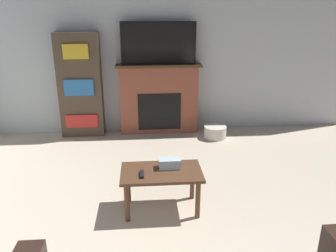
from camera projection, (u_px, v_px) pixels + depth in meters
The scene contains 8 objects.
wall_back at pixel (158, 51), 5.32m from camera, with size 6.77×0.06×2.70m.
fireplace at pixel (159, 99), 5.44m from camera, with size 1.38×0.28×1.15m.
tv at pixel (159, 43), 5.13m from camera, with size 1.18×0.03×0.66m.
coffee_table at pixel (161, 177), 3.31m from camera, with size 0.82×0.48×0.44m.
tissue_box at pixel (170, 163), 3.34m from camera, with size 0.22×0.12×0.10m.
remote_control at pixel (142, 174), 3.20m from camera, with size 0.04×0.15×0.02m.
bookshelf at pixel (80, 86), 5.24m from camera, with size 0.68×0.29×1.66m.
storage_basket at pixel (215, 132), 5.33m from camera, with size 0.36×0.36×0.20m.
Camera 1 is at (-0.29, -0.61, 1.96)m, focal length 35.00 mm.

